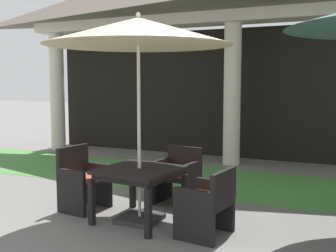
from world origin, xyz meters
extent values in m
cylinder|color=beige|center=(-4.77, 9.35, 1.53)|extent=(0.37, 0.37, 3.05)
cylinder|color=beige|center=(0.00, 9.35, 1.53)|extent=(0.37, 0.37, 3.05)
cube|color=beige|center=(0.00, 9.35, 3.17)|extent=(10.33, 0.70, 0.24)
cube|color=black|center=(0.00, 10.25, 1.53)|extent=(10.13, 0.16, 3.05)
cube|color=#47843D|center=(0.00, 7.70, 0.00)|extent=(12.53, 2.33, 0.01)
cube|color=black|center=(-0.01, 5.17, 0.68)|extent=(1.04, 1.04, 0.05)
cube|color=black|center=(-0.01, 5.17, 0.62)|extent=(0.96, 0.96, 0.07)
cube|color=black|center=(-0.49, 4.80, 0.29)|extent=(0.08, 0.08, 0.59)
cube|color=black|center=(0.37, 4.69, 0.29)|extent=(0.08, 0.08, 0.59)
cube|color=black|center=(-0.39, 5.66, 0.29)|extent=(0.08, 0.08, 0.59)
cube|color=black|center=(0.47, 5.55, 0.29)|extent=(0.08, 0.08, 0.59)
cube|color=#2D2D2D|center=(-0.01, 5.17, 0.03)|extent=(0.52, 0.52, 0.07)
cylinder|color=beige|center=(-0.01, 5.17, 1.20)|extent=(0.04, 0.04, 2.40)
cone|color=beige|center=(-0.01, 5.17, 2.43)|extent=(2.36, 2.36, 0.35)
sphere|color=beige|center=(-0.01, 5.17, 2.63)|extent=(0.06, 0.06, 0.06)
cube|color=black|center=(-0.95, 5.29, 0.40)|extent=(0.56, 0.64, 0.07)
cube|color=#C64C38|center=(-0.95, 5.29, 0.46)|extent=(0.52, 0.59, 0.05)
cube|color=black|center=(-1.17, 5.32, 0.67)|extent=(0.13, 0.59, 0.46)
cube|color=black|center=(-0.92, 5.56, 0.31)|extent=(0.50, 0.12, 0.62)
cube|color=black|center=(-0.98, 5.02, 0.31)|extent=(0.50, 0.12, 0.62)
cube|color=black|center=(-0.70, 5.53, 0.18)|extent=(0.06, 0.06, 0.37)
cube|color=black|center=(-0.76, 5.00, 0.18)|extent=(0.06, 0.06, 0.37)
cube|color=black|center=(-1.13, 5.58, 0.18)|extent=(0.06, 0.06, 0.37)
cube|color=black|center=(-1.20, 5.05, 0.18)|extent=(0.06, 0.06, 0.37)
cube|color=black|center=(0.11, 6.11, 0.41)|extent=(0.63, 0.59, 0.07)
cube|color=#C64C38|center=(0.11, 6.11, 0.47)|extent=(0.58, 0.54, 0.05)
cube|color=black|center=(0.14, 6.35, 0.64)|extent=(0.57, 0.13, 0.38)
cube|color=black|center=(0.37, 6.08, 0.32)|extent=(0.12, 0.52, 0.64)
cube|color=black|center=(-0.16, 6.15, 0.32)|extent=(0.12, 0.52, 0.64)
cube|color=black|center=(0.33, 5.85, 0.19)|extent=(0.06, 0.06, 0.38)
cube|color=black|center=(-0.18, 5.91, 0.19)|extent=(0.06, 0.06, 0.38)
cube|color=black|center=(0.39, 6.31, 0.19)|extent=(0.06, 0.06, 0.38)
cube|color=black|center=(-0.12, 6.37, 0.19)|extent=(0.06, 0.06, 0.38)
cube|color=black|center=(0.93, 5.06, 0.40)|extent=(0.58, 0.66, 0.07)
cube|color=#C64C38|center=(0.93, 5.06, 0.46)|extent=(0.53, 0.60, 0.05)
cube|color=black|center=(1.16, 5.03, 0.62)|extent=(0.13, 0.60, 0.38)
cube|color=black|center=(0.90, 4.78, 0.31)|extent=(0.51, 0.12, 0.61)
cube|color=black|center=(0.97, 5.34, 0.31)|extent=(0.51, 0.12, 0.61)
cube|color=black|center=(0.67, 4.82, 0.18)|extent=(0.06, 0.06, 0.36)
cube|color=black|center=(0.74, 5.36, 0.18)|extent=(0.06, 0.06, 0.36)
cube|color=black|center=(1.12, 4.76, 0.18)|extent=(0.06, 0.06, 0.36)
cube|color=black|center=(1.19, 5.30, 0.18)|extent=(0.06, 0.06, 0.36)
camera|label=1|loc=(2.54, 0.54, 1.82)|focal=44.63mm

